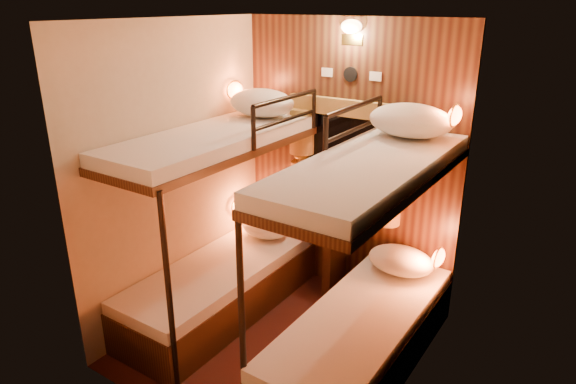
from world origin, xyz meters
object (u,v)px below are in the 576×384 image
Objects in this scene: bunk_right at (363,300)px; bottle_left at (328,217)px; bottle_right at (350,220)px; bunk_left at (221,252)px; table at (335,252)px.

bunk_right reaches higher than bottle_left.
bunk_right is 8.36× the size of bottle_right.
bunk_right is (1.30, 0.00, 0.00)m from bunk_left.
bunk_left is 7.66× the size of bottle_left.
bottle_left is at bearing -126.32° from table.
bottle_left is 1.09× the size of bottle_right.
bunk_left reaches higher than bottle_right.
bottle_right is at bearing 45.16° from bunk_left.
table is 0.35m from bottle_left.
bunk_left is at bearing -129.67° from table.
bottle_left reaches higher than table.
bunk_left is 1.12m from bottle_right.
bottle_right is at bearing 19.52° from bottle_left.
bunk_right is at bearing -50.33° from table.
bunk_right is at bearing -56.81° from bottle_right.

